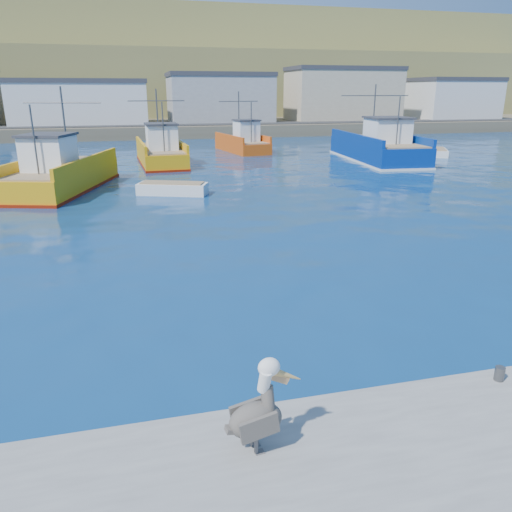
% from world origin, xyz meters
% --- Properties ---
extents(ground, '(260.00, 260.00, 0.00)m').
position_xyz_m(ground, '(0.00, 0.00, 0.00)').
color(ground, navy).
rests_on(ground, ground).
extents(dock_bollards, '(36.20, 0.20, 0.30)m').
position_xyz_m(dock_bollards, '(0.60, -3.40, 0.65)').
color(dock_bollards, '#4C4C4C').
rests_on(dock_bollards, dock).
extents(far_shore, '(200.00, 81.00, 24.00)m').
position_xyz_m(far_shore, '(0.00, 109.20, 8.98)').
color(far_shore, brown).
rests_on(far_shore, ground).
extents(trawler_yellow_a, '(6.81, 11.78, 6.50)m').
position_xyz_m(trawler_yellow_a, '(-8.33, 23.42, 1.03)').
color(trawler_yellow_a, orange).
rests_on(trawler_yellow_a, ground).
extents(trawler_yellow_b, '(4.88, 10.43, 6.39)m').
position_xyz_m(trawler_yellow_b, '(-1.25, 33.99, 0.99)').
color(trawler_yellow_b, orange).
rests_on(trawler_yellow_b, ground).
extents(trawler_blue, '(6.46, 13.81, 6.79)m').
position_xyz_m(trawler_blue, '(18.29, 31.53, 1.16)').
color(trawler_blue, navy).
rests_on(trawler_blue, ground).
extents(boat_orange, '(4.54, 8.76, 6.09)m').
position_xyz_m(boat_orange, '(7.78, 41.39, 1.03)').
color(boat_orange, '#CA490F').
rests_on(boat_orange, ground).
extents(skiff_mid, '(4.51, 2.93, 0.93)m').
position_xyz_m(skiff_mid, '(-1.53, 20.28, 0.30)').
color(skiff_mid, silver).
rests_on(skiff_mid, ground).
extents(skiff_far, '(3.13, 4.22, 0.88)m').
position_xyz_m(skiff_far, '(25.85, 33.30, 0.28)').
color(skiff_far, silver).
rests_on(skiff_far, ground).
extents(pelican, '(1.35, 0.64, 1.66)m').
position_xyz_m(pelican, '(-2.33, -4.18, 1.21)').
color(pelican, '#595451').
rests_on(pelican, dock).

